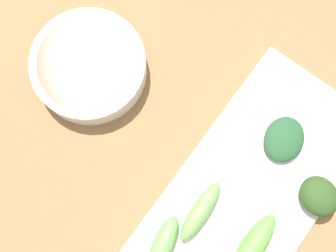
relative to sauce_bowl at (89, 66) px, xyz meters
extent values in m
cube|color=olive|center=(0.15, -0.02, -0.03)|extent=(2.10, 2.10, 0.02)
cylinder|color=silver|center=(0.00, 0.00, 0.00)|extent=(0.15, 0.15, 0.04)
cylinder|color=#3F200B|center=(0.00, 0.00, 0.01)|extent=(0.13, 0.13, 0.02)
cube|color=silver|center=(0.26, -0.01, -0.02)|extent=(0.17, 0.34, 0.01)
ellipsoid|color=#69B255|center=(0.21, -0.12, 0.00)|extent=(0.04, 0.08, 0.03)
ellipsoid|color=#234E2C|center=(0.25, 0.07, 0.00)|extent=(0.06, 0.07, 0.02)
ellipsoid|color=#61AF44|center=(0.29, -0.06, 0.00)|extent=(0.03, 0.09, 0.03)
ellipsoid|color=#71B154|center=(0.22, -0.06, 0.00)|extent=(0.03, 0.08, 0.03)
ellipsoid|color=#2C481D|center=(0.33, 0.04, 0.00)|extent=(0.06, 0.06, 0.03)
camera|label=1|loc=(0.19, -0.09, 0.58)|focal=50.43mm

